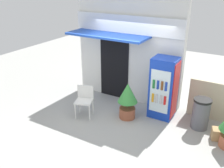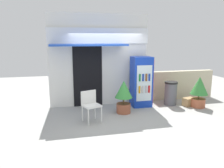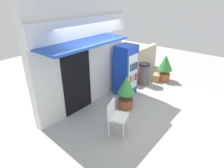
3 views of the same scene
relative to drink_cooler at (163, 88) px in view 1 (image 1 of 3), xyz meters
The scene contains 7 objects.
ground 1.65m from the drink_cooler, 146.36° to the right, with size 16.00×16.00×0.00m, color #A3A39E.
storefront_building 1.70m from the drink_cooler, 158.85° to the left, with size 3.44×1.15×3.16m.
drink_cooler is the anchor object (origin of this frame).
plastic_chair 2.22m from the drink_cooler, 150.90° to the right, with size 0.58×0.56×0.87m.
potted_plant_near_shop 1.03m from the drink_cooler, 143.65° to the right, with size 0.55×0.55×1.04m.
trash_bin 1.17m from the drink_cooler, ahead, with size 0.45×0.45×0.83m.
cardboard_box 1.84m from the drink_cooler, 12.88° to the right, with size 0.41×0.26×0.28m, color tan.
Camera 1 is at (3.08, -5.34, 3.68)m, focal length 40.00 mm.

